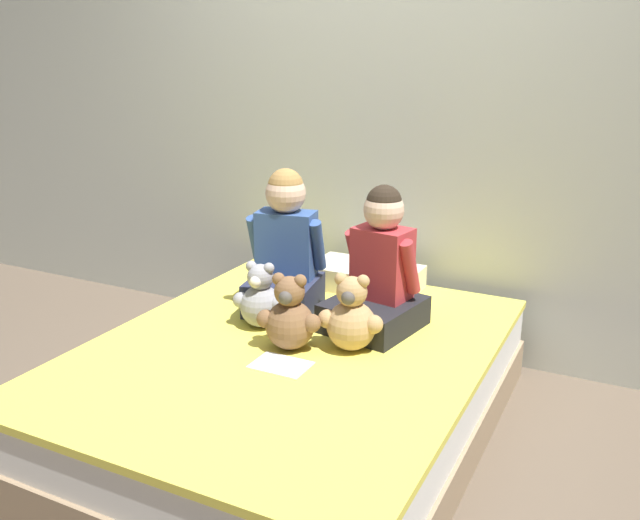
{
  "coord_description": "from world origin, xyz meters",
  "views": [
    {
      "loc": [
        1.2,
        -2.13,
        1.5
      ],
      "look_at": [
        0.0,
        0.26,
        0.66
      ],
      "focal_mm": 38.0,
      "sensor_mm": 36.0,
      "label": 1
    }
  ],
  "objects_px": {
    "teddy_bear_held_by_right_child": "(351,318)",
    "pillow_at_headboard": "(365,277)",
    "child_on_left": "(285,250)",
    "teddy_bear_between_children": "(290,317)",
    "teddy_bear_held_by_left_child": "(261,300)",
    "bed": "(291,389)",
    "child_on_right": "(379,274)",
    "sign_card": "(281,365)"
  },
  "relations": [
    {
      "from": "child_on_left",
      "to": "teddy_bear_between_children",
      "type": "distance_m",
      "value": 0.45
    },
    {
      "from": "sign_card",
      "to": "teddy_bear_held_by_left_child",
      "type": "bearing_deg",
      "value": 132.16
    },
    {
      "from": "bed",
      "to": "teddy_bear_held_by_right_child",
      "type": "bearing_deg",
      "value": 19.33
    },
    {
      "from": "child_on_left",
      "to": "pillow_at_headboard",
      "type": "bearing_deg",
      "value": 53.4
    },
    {
      "from": "bed",
      "to": "pillow_at_headboard",
      "type": "distance_m",
      "value": 0.79
    },
    {
      "from": "teddy_bear_held_by_right_child",
      "to": "sign_card",
      "type": "xyz_separation_m",
      "value": [
        -0.17,
        -0.25,
        -0.13
      ]
    },
    {
      "from": "teddy_bear_held_by_right_child",
      "to": "bed",
      "type": "bearing_deg",
      "value": -170.11
    },
    {
      "from": "child_on_right",
      "to": "bed",
      "type": "bearing_deg",
      "value": -113.95
    },
    {
      "from": "sign_card",
      "to": "teddy_bear_held_by_right_child",
      "type": "bearing_deg",
      "value": 55.46
    },
    {
      "from": "child_on_right",
      "to": "sign_card",
      "type": "relative_size",
      "value": 2.85
    },
    {
      "from": "bed",
      "to": "pillow_at_headboard",
      "type": "xyz_separation_m",
      "value": [
        0.0,
        0.75,
        0.25
      ]
    },
    {
      "from": "bed",
      "to": "child_on_left",
      "type": "xyz_separation_m",
      "value": [
        -0.21,
        0.34,
        0.47
      ]
    },
    {
      "from": "child_on_right",
      "to": "teddy_bear_between_children",
      "type": "xyz_separation_m",
      "value": [
        -0.22,
        -0.36,
        -0.1
      ]
    },
    {
      "from": "sign_card",
      "to": "bed",
      "type": "bearing_deg",
      "value": 107.81
    },
    {
      "from": "bed",
      "to": "pillow_at_headboard",
      "type": "bearing_deg",
      "value": 90.0
    },
    {
      "from": "bed",
      "to": "pillow_at_headboard",
      "type": "relative_size",
      "value": 3.55
    },
    {
      "from": "teddy_bear_held_by_left_child",
      "to": "child_on_right",
      "type": "bearing_deg",
      "value": 19.98
    },
    {
      "from": "teddy_bear_held_by_left_child",
      "to": "teddy_bear_held_by_right_child",
      "type": "xyz_separation_m",
      "value": [
        0.43,
        -0.04,
        0.01
      ]
    },
    {
      "from": "teddy_bear_between_children",
      "to": "child_on_right",
      "type": "bearing_deg",
      "value": 46.24
    },
    {
      "from": "child_on_left",
      "to": "sign_card",
      "type": "height_order",
      "value": "child_on_left"
    },
    {
      "from": "child_on_left",
      "to": "teddy_bear_held_by_left_child",
      "type": "height_order",
      "value": "child_on_left"
    },
    {
      "from": "child_on_right",
      "to": "pillow_at_headboard",
      "type": "xyz_separation_m",
      "value": [
        -0.23,
        0.41,
        -0.18
      ]
    },
    {
      "from": "child_on_right",
      "to": "teddy_bear_held_by_right_child",
      "type": "bearing_deg",
      "value": -81.02
    },
    {
      "from": "bed",
      "to": "sign_card",
      "type": "xyz_separation_m",
      "value": [
        0.05,
        -0.17,
        0.19
      ]
    },
    {
      "from": "child_on_left",
      "to": "teddy_bear_held_by_right_child",
      "type": "relative_size",
      "value": 2.05
    },
    {
      "from": "teddy_bear_between_children",
      "to": "pillow_at_headboard",
      "type": "bearing_deg",
      "value": 78.33
    },
    {
      "from": "child_on_left",
      "to": "teddy_bear_between_children",
      "type": "xyz_separation_m",
      "value": [
        0.22,
        -0.36,
        -0.15
      ]
    },
    {
      "from": "sign_card",
      "to": "child_on_right",
      "type": "bearing_deg",
      "value": 70.96
    },
    {
      "from": "child_on_right",
      "to": "pillow_at_headboard",
      "type": "relative_size",
      "value": 1.14
    },
    {
      "from": "teddy_bear_between_children",
      "to": "sign_card",
      "type": "bearing_deg",
      "value": -86.08
    },
    {
      "from": "child_on_right",
      "to": "teddy_bear_held_by_left_child",
      "type": "height_order",
      "value": "child_on_right"
    },
    {
      "from": "child_on_left",
      "to": "pillow_at_headboard",
      "type": "distance_m",
      "value": 0.51
    },
    {
      "from": "teddy_bear_held_by_right_child",
      "to": "pillow_at_headboard",
      "type": "distance_m",
      "value": 0.71
    },
    {
      "from": "teddy_bear_held_by_right_child",
      "to": "pillow_at_headboard",
      "type": "xyz_separation_m",
      "value": [
        -0.23,
        0.67,
        -0.07
      ]
    },
    {
      "from": "teddy_bear_between_children",
      "to": "teddy_bear_held_by_right_child",
      "type": "bearing_deg",
      "value": 12.45
    },
    {
      "from": "teddy_bear_held_by_left_child",
      "to": "teddy_bear_held_by_right_child",
      "type": "height_order",
      "value": "teddy_bear_held_by_right_child"
    },
    {
      "from": "pillow_at_headboard",
      "to": "sign_card",
      "type": "relative_size",
      "value": 2.5
    },
    {
      "from": "teddy_bear_held_by_left_child",
      "to": "sign_card",
      "type": "xyz_separation_m",
      "value": [
        0.26,
        -0.29,
        -0.12
      ]
    },
    {
      "from": "child_on_left",
      "to": "teddy_bear_between_children",
      "type": "bearing_deg",
      "value": -68.22
    },
    {
      "from": "bed",
      "to": "teddy_bear_held_by_left_child",
      "type": "relative_size",
      "value": 6.58
    },
    {
      "from": "bed",
      "to": "teddy_bear_between_children",
      "type": "relative_size",
      "value": 6.08
    },
    {
      "from": "teddy_bear_between_children",
      "to": "sign_card",
      "type": "distance_m",
      "value": 0.2
    }
  ]
}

